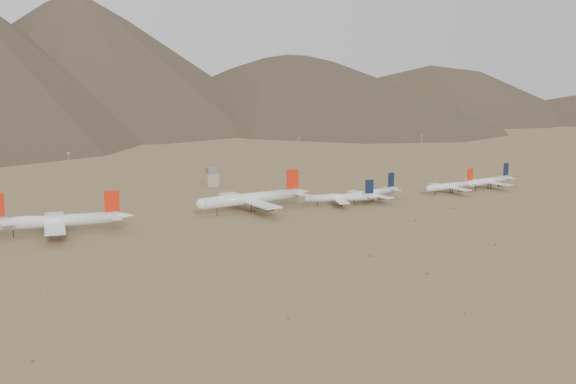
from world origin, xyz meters
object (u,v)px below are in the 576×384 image
narrowbody_b (372,193)px  control_tower (211,178)px  narrowbody_a (342,198)px  widebody_east (251,198)px  widebody_centre (57,221)px

narrowbody_b → control_tower: (-60.43, 93.13, 0.49)m
narrowbody_a → narrowbody_b: 22.74m
widebody_east → narrowbody_b: 73.34m
widebody_centre → widebody_east: (100.98, 7.80, 0.44)m
widebody_centre → widebody_east: bearing=14.1°
widebody_east → control_tower: bearing=77.2°
widebody_centre → control_tower: (113.61, 94.82, -1.30)m
widebody_centre → widebody_east: widebody_east is taller
widebody_centre → control_tower: 147.98m
widebody_centre → narrowbody_a: bearing=9.1°
narrowbody_a → widebody_centre: bearing=-160.6°
widebody_east → narrowbody_b: (73.05, -6.11, -2.23)m
narrowbody_a → control_tower: 103.73m
widebody_centre → control_tower: bearing=49.6°
widebody_centre → narrowbody_a: (151.55, -1.73, -1.97)m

